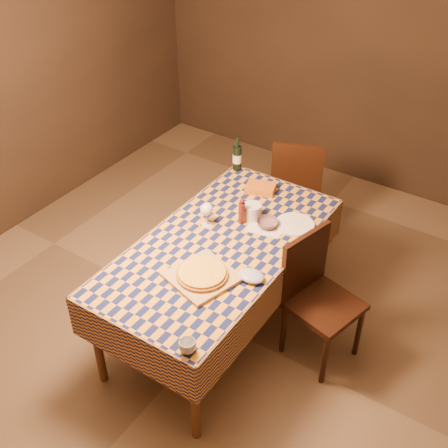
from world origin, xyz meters
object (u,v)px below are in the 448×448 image
object	(u,v)px
bowl	(267,223)
white_plate	(295,224)
wine_bottle	(237,158)
pizza	(202,273)
cutting_board	(202,277)
chair_far	(297,181)
chair_right	(316,291)
dining_table	(220,253)

from	to	relation	value
bowl	white_plate	xyz separation A→B (m)	(0.15, 0.11, -0.02)
wine_bottle	white_plate	distance (m)	0.84
pizza	bowl	size ratio (longest dim) A/B	2.32
pizza	cutting_board	bearing A→B (deg)	180.00
wine_bottle	chair_far	xyz separation A→B (m)	(0.31, 0.47, -0.35)
cutting_board	pizza	xyz separation A→B (m)	(0.00, 0.00, 0.03)
bowl	chair_right	size ratio (longest dim) A/B	0.16
pizza	chair_far	xyz separation A→B (m)	(-0.20, 1.67, -0.29)
pizza	white_plate	world-z (taller)	pizza
pizza	chair_right	distance (m)	0.80
wine_bottle	chair_right	distance (m)	1.29
pizza	chair_right	xyz separation A→B (m)	(0.53, 0.53, -0.29)
pizza	chair_far	distance (m)	1.71
cutting_board	bowl	distance (m)	0.68
cutting_board	chair_far	distance (m)	1.70
white_plate	chair_far	size ratio (longest dim) A/B	0.29
pizza	bowl	distance (m)	0.68
pizza	chair_far	size ratio (longest dim) A/B	0.37
wine_bottle	chair_far	distance (m)	0.66
cutting_board	chair_far	bearing A→B (deg)	96.87
pizza	white_plate	distance (m)	0.82
bowl	wine_bottle	bearing A→B (deg)	137.70
chair_far	chair_right	bearing A→B (deg)	-57.31
chair_far	pizza	bearing A→B (deg)	-83.13
chair_far	chair_right	xyz separation A→B (m)	(0.73, -1.14, 0.00)
dining_table	pizza	size ratio (longest dim) A/B	5.36
dining_table	chair_far	size ratio (longest dim) A/B	1.98
dining_table	pizza	xyz separation A→B (m)	(0.10, -0.34, 0.11)
cutting_board	bowl	size ratio (longest dim) A/B	2.48
cutting_board	chair_far	xyz separation A→B (m)	(-0.20, 1.67, -0.26)
cutting_board	chair_right	distance (m)	0.79
dining_table	bowl	distance (m)	0.39
white_plate	bowl	bearing A→B (deg)	-143.29
white_plate	wine_bottle	bearing A→B (deg)	150.53
bowl	chair_right	bearing A→B (deg)	-17.61
cutting_board	wine_bottle	distance (m)	1.31
dining_table	chair_right	bearing A→B (deg)	16.86
chair_far	chair_right	size ratio (longest dim) A/B	1.00
cutting_board	bowl	bearing A→B (deg)	84.48
chair_right	chair_far	bearing A→B (deg)	122.69
wine_bottle	chair_far	world-z (taller)	wine_bottle
dining_table	chair_far	bearing A→B (deg)	94.43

